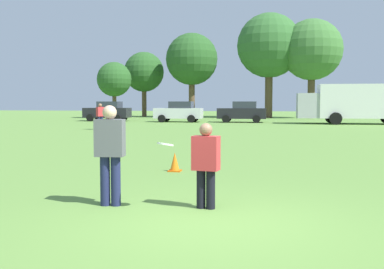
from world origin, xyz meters
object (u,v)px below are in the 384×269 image
player_thrower (110,149)px  parked_car_near_left (108,111)px  parked_car_mid_left (179,112)px  box_truck (354,102)px  player_defender (206,161)px  bystander_sideline_watcher (100,115)px  traffic_cone (175,162)px  frisbee (165,144)px  parked_car_center (242,112)px

player_thrower → parked_car_near_left: (-12.50, 33.63, -0.04)m
parked_car_mid_left → box_truck: 14.69m
parked_car_near_left → player_thrower: bearing=-69.6°
box_truck → player_defender: bearing=-103.4°
player_thrower → parked_car_mid_left: size_ratio=0.41×
player_defender → box_truck: box_truck is taller
parked_car_near_left → bystander_sideline_watcher: (4.34, -13.07, 0.03)m
parked_car_mid_left → box_truck: box_truck is taller
player_defender → box_truck: bearing=76.6°
bystander_sideline_watcher → traffic_cone: bearing=-63.0°
frisbee → box_truck: box_truck is taller
traffic_cone → parked_car_near_left: size_ratio=0.11×
box_truck → bystander_sideline_watcher: 20.36m
frisbee → parked_car_near_left: (-13.52, 33.86, -0.16)m
player_thrower → box_truck: bearing=73.8°
parked_car_mid_left → bystander_sideline_watcher: bearing=-102.3°
parked_car_near_left → parked_car_center: same height
parked_car_mid_left → box_truck: (14.60, -1.34, 0.83)m
parked_car_mid_left → parked_car_center: size_ratio=1.00×
player_thrower → frisbee: (1.02, -0.23, 0.13)m
traffic_cone → parked_car_mid_left: parked_car_mid_left is taller
traffic_cone → player_thrower: bearing=-93.7°
traffic_cone → parked_car_mid_left: 29.25m
parked_car_near_left → box_truck: bearing=-6.1°
parked_car_center → player_thrower: bearing=-90.1°
player_defender → parked_car_center: (-1.56, 32.88, 0.13)m
frisbee → bystander_sideline_watcher: (-9.18, 20.79, -0.14)m
parked_car_center → box_truck: size_ratio=0.49×
parked_car_near_left → box_truck: size_ratio=0.49×
parked_car_near_left → frisbee: bearing=-68.2°
parked_car_mid_left → parked_car_center: bearing=2.8°
traffic_cone → parked_car_near_left: parked_car_near_left is taller
player_thrower → player_defender: bearing=2.3°
traffic_cone → bystander_sideline_watcher: (-8.42, 16.55, 0.72)m
player_thrower → traffic_cone: player_thrower is taller
player_defender → parked_car_mid_left: size_ratio=0.34×
parked_car_near_left → parked_car_center: (12.57, -0.68, 0.00)m
traffic_cone → player_defender: bearing=-70.8°
frisbee → parked_car_center: (-0.95, 33.18, -0.16)m
traffic_cone → parked_car_mid_left: size_ratio=0.11×
player_defender → frisbee: bearing=-153.9°
parked_car_near_left → player_defender: bearing=-67.2°
parked_car_mid_left → box_truck: size_ratio=0.49×
box_truck → bystander_sideline_watcher: bearing=-148.0°
player_thrower → player_defender: (1.63, 0.07, -0.17)m
player_defender → box_truck: 32.16m
box_truck → frisbee: bearing=-104.3°
parked_car_near_left → parked_car_center: size_ratio=1.00×
parked_car_near_left → parked_car_mid_left: bearing=-7.7°
parked_car_near_left → box_truck: (21.59, -2.29, 0.83)m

